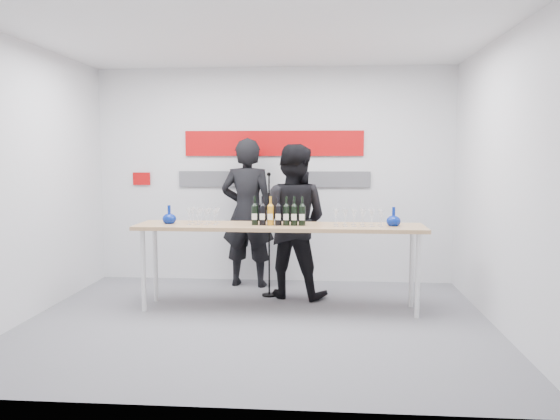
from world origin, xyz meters
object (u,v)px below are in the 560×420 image
(presenter_left, at_px, (248,213))
(mic_stand, at_px, (269,259))
(presenter_right, at_px, (292,221))
(tasting_table, at_px, (279,231))

(presenter_left, distance_m, mic_stand, 0.83)
(presenter_left, relative_size, presenter_right, 1.05)
(presenter_left, relative_size, mic_stand, 1.28)
(presenter_left, xyz_separation_m, mic_stand, (0.35, -0.54, -0.53))
(presenter_left, bearing_deg, presenter_right, 147.31)
(tasting_table, relative_size, presenter_left, 1.64)
(mic_stand, bearing_deg, presenter_right, 2.13)
(presenter_right, bearing_deg, tasting_table, 93.66)
(tasting_table, bearing_deg, presenter_left, 115.46)
(tasting_table, xyz_separation_m, mic_stand, (-0.18, 0.59, -0.44))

